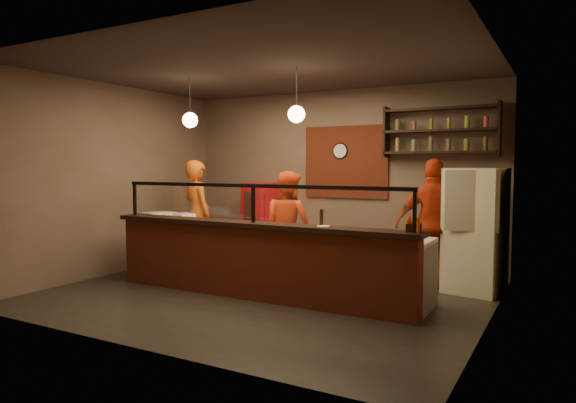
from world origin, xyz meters
The scene contains 29 objects.
floor centered at (0.00, 0.00, 0.00)m, with size 6.00×6.00×0.00m, color black.
ceiling centered at (0.00, 0.00, 3.20)m, with size 6.00×6.00×0.00m, color #392F2C.
wall_back centered at (0.00, 2.50, 1.60)m, with size 6.00×6.00×0.00m, color #705C52.
wall_left centered at (-3.00, 0.00, 1.60)m, with size 5.00×5.00×0.00m, color #705C52.
wall_right centered at (3.00, 0.00, 1.60)m, with size 5.00×5.00×0.00m, color #705C52.
wall_front centered at (0.00, -2.50, 1.60)m, with size 6.00×6.00×0.00m, color #705C52.
brick_patch centered at (0.20, 2.47, 1.90)m, with size 1.60×0.04×1.30m, color maroon.
service_counter centered at (0.00, -0.30, 0.50)m, with size 4.60×0.25×1.00m, color maroon.
counter_ledge centered at (0.00, -0.30, 1.03)m, with size 4.70×0.37×0.06m, color black.
worktop_cabinet centered at (0.00, 0.20, 0.42)m, with size 4.60×0.75×0.85m, color gray.
worktop centered at (0.00, 0.20, 0.88)m, with size 4.60×0.75×0.05m, color white.
sneeze_guard centered at (0.00, -0.30, 1.37)m, with size 4.50×0.05×0.52m.
wall_shelving centered at (1.90, 2.32, 2.40)m, with size 1.84×0.28×0.85m.
wall_clock centered at (0.10, 2.46, 2.10)m, with size 0.30×0.30×0.04m, color black.
pendant_left centered at (-1.50, 0.20, 2.55)m, with size 0.24×0.24×0.77m.
pendant_right centered at (0.40, 0.20, 2.55)m, with size 0.24×0.24×0.77m.
cook_left centered at (-2.05, 1.02, 0.97)m, with size 0.70×0.46×1.93m, color orange.
cook_mid centered at (-0.16, 0.98, 0.87)m, with size 0.85×0.66×1.75m, color #E74115.
cook_right centered at (2.05, 1.43, 0.97)m, with size 1.14×0.47×1.94m, color red.
fridge centered at (2.60, 1.55, 0.90)m, with size 0.75×0.70×1.80m, color beige.
red_cooler centered at (-1.37, 2.15, 0.75)m, with size 0.65×0.59×1.51m, color #B20B17.
pizza_dough centered at (-0.04, 0.11, 0.91)m, with size 0.52×0.52×0.01m, color beige.
prep_tub_a centered at (-2.09, 0.23, 0.98)m, with size 0.33×0.27×0.17m, color white.
prep_tub_b centered at (-1.71, 0.27, 0.98)m, with size 0.32×0.25×0.16m, color white.
prep_tub_c centered at (-2.15, 0.04, 0.99)m, with size 0.34×0.27×0.17m, color white.
rolling_pin centered at (-1.92, 0.16, 0.93)m, with size 0.06×0.06×0.38m, color yellow.
condiment_caddy centered at (2.20, -0.25, 1.11)m, with size 0.18×0.14×0.10m, color black.
pepper_mill centered at (0.99, -0.23, 1.17)m, with size 0.05×0.05×0.21m, color black.
small_plate centered at (1.05, -0.30, 1.07)m, with size 0.17×0.17×0.01m, color silver.
Camera 1 is at (3.80, -6.17, 1.83)m, focal length 32.00 mm.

